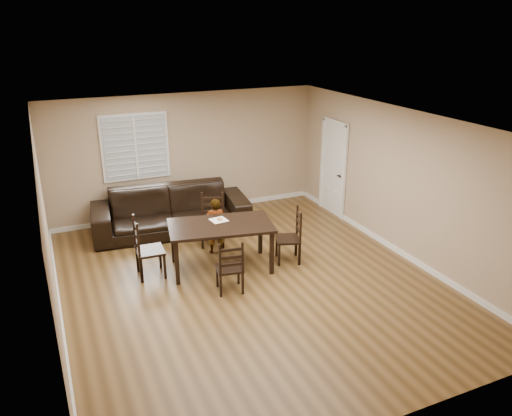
{
  "coord_description": "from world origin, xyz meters",
  "views": [
    {
      "loc": [
        -2.91,
        -6.83,
        4.15
      ],
      "look_at": [
        0.44,
        0.73,
        1.0
      ],
      "focal_mm": 35.0,
      "sensor_mm": 36.0,
      "label": 1
    }
  ],
  "objects_px": {
    "child": "(215,226)",
    "donut": "(220,219)",
    "chair_left": "(142,251)",
    "sofa": "(171,211)",
    "chair_near": "(213,220)",
    "chair_far": "(231,270)",
    "chair_right": "(295,238)",
    "dining_table": "(221,229)"
  },
  "relations": [
    {
      "from": "donut",
      "to": "chair_far",
      "type": "bearing_deg",
      "value": -101.8
    },
    {
      "from": "child",
      "to": "sofa",
      "type": "relative_size",
      "value": 0.34
    },
    {
      "from": "dining_table",
      "to": "chair_right",
      "type": "relative_size",
      "value": 1.93
    },
    {
      "from": "dining_table",
      "to": "donut",
      "type": "distance_m",
      "value": 0.23
    },
    {
      "from": "chair_far",
      "to": "child",
      "type": "height_order",
      "value": "child"
    },
    {
      "from": "chair_near",
      "to": "sofa",
      "type": "xyz_separation_m",
      "value": [
        -0.61,
        0.85,
        -0.0
      ]
    },
    {
      "from": "chair_far",
      "to": "sofa",
      "type": "bearing_deg",
      "value": -75.83
    },
    {
      "from": "donut",
      "to": "chair_near",
      "type": "bearing_deg",
      "value": 79.27
    },
    {
      "from": "chair_near",
      "to": "chair_left",
      "type": "distance_m",
      "value": 1.78
    },
    {
      "from": "chair_near",
      "to": "chair_left",
      "type": "bearing_deg",
      "value": -130.07
    },
    {
      "from": "dining_table",
      "to": "chair_near",
      "type": "relative_size",
      "value": 1.9
    },
    {
      "from": "chair_far",
      "to": "sofa",
      "type": "height_order",
      "value": "sofa"
    },
    {
      "from": "child",
      "to": "donut",
      "type": "height_order",
      "value": "child"
    },
    {
      "from": "chair_near",
      "to": "chair_right",
      "type": "relative_size",
      "value": 1.01
    },
    {
      "from": "child",
      "to": "sofa",
      "type": "bearing_deg",
      "value": -61.22
    },
    {
      "from": "donut",
      "to": "sofa",
      "type": "xyz_separation_m",
      "value": [
        -0.44,
        1.75,
        -0.4
      ]
    },
    {
      "from": "child",
      "to": "chair_far",
      "type": "bearing_deg",
      "value": 87.25
    },
    {
      "from": "chair_near",
      "to": "child",
      "type": "xyz_separation_m",
      "value": [
        -0.11,
        -0.46,
        0.08
      ]
    },
    {
      "from": "chair_left",
      "to": "child",
      "type": "bearing_deg",
      "value": -71.61
    },
    {
      "from": "chair_far",
      "to": "donut",
      "type": "bearing_deg",
      "value": -91.83
    },
    {
      "from": "chair_right",
      "to": "sofa",
      "type": "relative_size",
      "value": 0.32
    },
    {
      "from": "dining_table",
      "to": "chair_right",
      "type": "height_order",
      "value": "chair_right"
    },
    {
      "from": "chair_near",
      "to": "sofa",
      "type": "relative_size",
      "value": 0.32
    },
    {
      "from": "chair_far",
      "to": "sofa",
      "type": "relative_size",
      "value": 0.29
    },
    {
      "from": "dining_table",
      "to": "chair_far",
      "type": "xyz_separation_m",
      "value": [
        -0.17,
        -0.9,
        -0.33
      ]
    },
    {
      "from": "chair_left",
      "to": "child",
      "type": "height_order",
      "value": "child"
    },
    {
      "from": "chair_right",
      "to": "chair_left",
      "type": "bearing_deg",
      "value": -81.45
    },
    {
      "from": "donut",
      "to": "child",
      "type": "bearing_deg",
      "value": 82.12
    },
    {
      "from": "dining_table",
      "to": "chair_far",
      "type": "height_order",
      "value": "chair_far"
    },
    {
      "from": "sofa",
      "to": "chair_far",
      "type": "bearing_deg",
      "value": -79.48
    },
    {
      "from": "donut",
      "to": "sofa",
      "type": "bearing_deg",
      "value": 104.05
    },
    {
      "from": "dining_table",
      "to": "child",
      "type": "distance_m",
      "value": 0.68
    },
    {
      "from": "chair_right",
      "to": "donut",
      "type": "bearing_deg",
      "value": -90.81
    },
    {
      "from": "chair_far",
      "to": "chair_right",
      "type": "distance_m",
      "value": 1.61
    },
    {
      "from": "sofa",
      "to": "donut",
      "type": "bearing_deg",
      "value": -69.63
    },
    {
      "from": "child",
      "to": "donut",
      "type": "xyz_separation_m",
      "value": [
        -0.06,
        -0.44,
        0.32
      ]
    },
    {
      "from": "chair_left",
      "to": "chair_near",
      "type": "bearing_deg",
      "value": -58.04
    },
    {
      "from": "chair_right",
      "to": "donut",
      "type": "xyz_separation_m",
      "value": [
        -1.25,
        0.46,
        0.4
      ]
    },
    {
      "from": "chair_near",
      "to": "sofa",
      "type": "height_order",
      "value": "chair_near"
    },
    {
      "from": "child",
      "to": "chair_near",
      "type": "bearing_deg",
      "value": -95.45
    },
    {
      "from": "dining_table",
      "to": "sofa",
      "type": "height_order",
      "value": "sofa"
    },
    {
      "from": "child",
      "to": "chair_left",
      "type": "bearing_deg",
      "value": 23.28
    }
  ]
}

